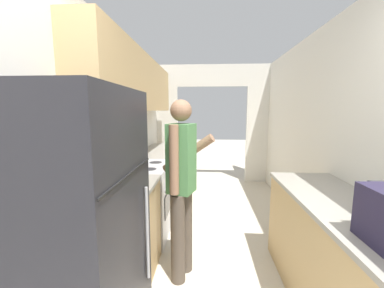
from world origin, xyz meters
name	(u,v)px	position (x,y,z in m)	size (l,w,h in m)	color
wall_left	(115,113)	(-1.15, 2.09, 1.52)	(0.38, 6.96, 2.50)	silver
wall_right	(354,144)	(1.22, 1.68, 1.25)	(0.06, 6.96, 2.50)	silver
wall_far_with_doorway	(212,116)	(0.00, 4.59, 1.42)	(2.79, 0.06, 2.50)	silver
counter_left	(154,185)	(-0.89, 2.85, 0.44)	(0.62, 3.09, 0.89)	tan
counter_right	(347,268)	(0.89, 1.07, 0.44)	(0.62, 1.86, 0.89)	tan
refrigerator	(77,234)	(-0.86, 0.72, 0.84)	(0.69, 0.82, 1.67)	black
range_oven	(144,200)	(-0.88, 2.23, 0.45)	(0.66, 0.79, 1.03)	#B7B7BC
person	(181,185)	(-0.33, 1.51, 0.88)	(0.52, 0.45, 1.64)	#4C4238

